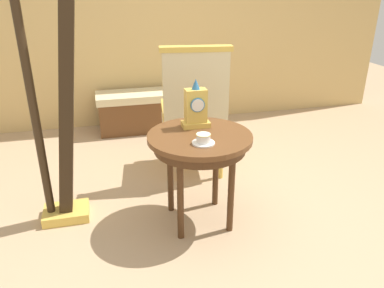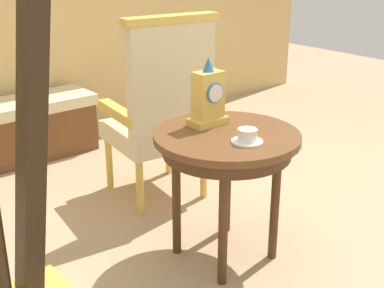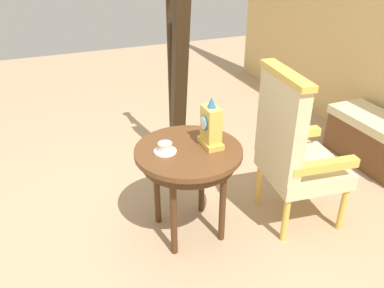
# 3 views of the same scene
# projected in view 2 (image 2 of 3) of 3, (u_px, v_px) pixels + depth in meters

# --- Properties ---
(ground_plane) EXTENTS (10.00, 10.00, 0.00)m
(ground_plane) POSITION_uv_depth(u_px,v_px,m) (221.00, 263.00, 2.65)
(ground_plane) COLOR tan
(side_table) EXTENTS (0.70, 0.70, 0.66)m
(side_table) POSITION_uv_depth(u_px,v_px,m) (227.00, 149.00, 2.51)
(side_table) COLOR brown
(side_table) RESTS_ON ground
(teacup_left) EXTENTS (0.14, 0.14, 0.07)m
(teacup_left) POSITION_uv_depth(u_px,v_px,m) (247.00, 137.00, 2.35)
(teacup_left) COLOR white
(teacup_left) RESTS_ON side_table
(mantel_clock) EXTENTS (0.19, 0.11, 0.34)m
(mantel_clock) POSITION_uv_depth(u_px,v_px,m) (208.00, 98.00, 2.55)
(mantel_clock) COLOR gold
(mantel_clock) RESTS_ON side_table
(armchair) EXTENTS (0.60, 0.59, 1.14)m
(armchair) POSITION_uv_depth(u_px,v_px,m) (162.00, 108.00, 3.10)
(armchair) COLOR beige
(armchair) RESTS_ON ground
(harp) EXTENTS (0.40, 0.24, 1.81)m
(harp) POSITION_uv_depth(u_px,v_px,m) (19.00, 148.00, 2.11)
(harp) COLOR gold
(harp) RESTS_ON ground
(window_bench) EXTENTS (0.94, 0.40, 0.44)m
(window_bench) POSITION_uv_depth(u_px,v_px,m) (31.00, 128.00, 3.89)
(window_bench) COLOR beige
(window_bench) RESTS_ON ground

